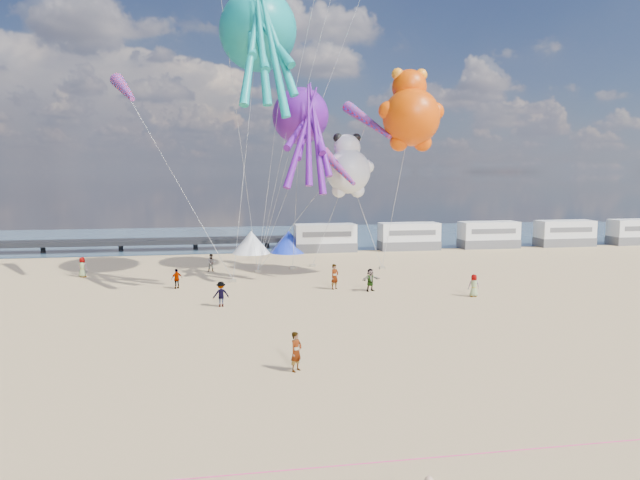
{
  "coord_description": "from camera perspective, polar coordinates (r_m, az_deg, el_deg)",
  "views": [
    {
      "loc": [
        -4.78,
        -20.55,
        8.62
      ],
      "look_at": [
        -0.29,
        6.0,
        5.4
      ],
      "focal_mm": 32.0,
      "sensor_mm": 36.0,
      "label": 1
    }
  ],
  "objects": [
    {
      "name": "tent_white",
      "position": [
        61.07,
        -6.91,
        -0.21
      ],
      "size": [
        4.0,
        4.0,
        2.4
      ],
      "primitive_type": "cone",
      "color": "white",
      "rests_on": "ground"
    },
    {
      "name": "sandbag_c",
      "position": [
        51.27,
        6.24,
        -2.78
      ],
      "size": [
        0.5,
        0.35,
        0.22
      ],
      "primitive_type": "cube",
      "color": "gray",
      "rests_on": "ground"
    },
    {
      "name": "motorhome_2",
      "position": [
        67.85,
        16.51,
        0.51
      ],
      "size": [
        6.6,
        2.5,
        3.0
      ],
      "primitive_type": "cube",
      "color": "silver",
      "rests_on": "ground"
    },
    {
      "name": "kite_octopus_teal",
      "position": [
        47.07,
        -6.25,
        20.02
      ],
      "size": [
        8.29,
        11.98,
        12.6
      ],
      "primitive_type": null,
      "rotation": [
        0.0,
        0.0,
        0.36
      ],
      "color": "teal"
    },
    {
      "name": "kite_panda",
      "position": [
        47.65,
        2.85,
        6.87
      ],
      "size": [
        5.31,
        5.12,
        6.3
      ],
      "primitive_type": null,
      "rotation": [
        0.0,
        0.0,
        -0.23
      ],
      "color": "silver"
    },
    {
      "name": "sandbag_a",
      "position": [
        45.54,
        -8.67,
        -4.03
      ],
      "size": [
        0.5,
        0.35,
        0.22
      ],
      "primitive_type": "cube",
      "color": "gray",
      "rests_on": "ground"
    },
    {
      "name": "beachgoer_0",
      "position": [
        41.06,
        15.13,
        -4.42
      ],
      "size": [
        0.61,
        0.44,
        1.57
      ],
      "primitive_type": "imported",
      "rotation": [
        0.0,
        0.0,
        3.02
      ],
      "color": "#7F6659",
      "rests_on": "ground"
    },
    {
      "name": "motorhome_3",
      "position": [
        72.52,
        23.27,
        0.63
      ],
      "size": [
        6.6,
        2.5,
        3.0
      ],
      "primitive_type": "cube",
      "color": "silver",
      "rests_on": "ground"
    },
    {
      "name": "sandbag_e",
      "position": [
        49.68,
        -6.27,
        -3.09
      ],
      "size": [
        0.5,
        0.35,
        0.22
      ],
      "primitive_type": "cube",
      "color": "gray",
      "rests_on": "ground"
    },
    {
      "name": "windsock_left",
      "position": [
        47.53,
        -18.99,
        14.1
      ],
      "size": [
        3.11,
        6.26,
        6.25
      ],
      "primitive_type": null,
      "rotation": [
        0.0,
        0.0,
        0.34
      ],
      "color": "red"
    },
    {
      "name": "kite_octopus_purple",
      "position": [
        49.46,
        -1.99,
        12.27
      ],
      "size": [
        5.36,
        10.26,
        11.23
      ],
      "primitive_type": null,
      "rotation": [
        0.0,
        0.0,
        -0.12
      ],
      "color": "#5B128C"
    },
    {
      "name": "rope_line",
      "position": [
        18.4,
        7.09,
        -21.09
      ],
      "size": [
        34.0,
        0.03,
        0.03
      ],
      "primitive_type": "cylinder",
      "rotation": [
        0.0,
        1.57,
        0.0
      ],
      "color": "#F2338C",
      "rests_on": "ground"
    },
    {
      "name": "ground",
      "position": [
        22.79,
        3.36,
        -15.41
      ],
      "size": [
        120.0,
        120.0,
        0.0
      ],
      "primitive_type": "plane",
      "color": "tan",
      "rests_on": "ground"
    },
    {
      "name": "tent_blue",
      "position": [
        61.38,
        -3.17,
        -0.14
      ],
      "size": [
        4.0,
        4.0,
        2.4
      ],
      "primitive_type": "cone",
      "color": "#1933CC",
      "rests_on": "ground"
    },
    {
      "name": "beachgoer_4",
      "position": [
        41.63,
        5.05,
        -4.0
      ],
      "size": [
        1.05,
        0.71,
        1.66
      ],
      "primitive_type": "imported",
      "rotation": [
        0.0,
        0.0,
        0.34
      ],
      "color": "#7F6659",
      "rests_on": "ground"
    },
    {
      "name": "beachgoer_3",
      "position": [
        43.71,
        -14.13,
        -3.77
      ],
      "size": [
        1.11,
        0.96,
        1.49
      ],
      "primitive_type": "imported",
      "rotation": [
        0.0,
        0.0,
        3.66
      ],
      "color": "#7F6659",
      "rests_on": "ground"
    },
    {
      "name": "kite_teddy_orange",
      "position": [
        45.62,
        9.12,
        12.02
      ],
      "size": [
        5.9,
        5.62,
        7.61
      ],
      "primitive_type": null,
      "rotation": [
        0.0,
        0.0,
        0.11
      ],
      "color": "#E24502"
    },
    {
      "name": "windsock_mid",
      "position": [
        47.32,
        4.78,
        11.77
      ],
      "size": [
        3.21,
        6.7,
        6.75
      ],
      "primitive_type": null,
      "rotation": [
        0.0,
        0.0,
        0.34
      ],
      "color": "red"
    },
    {
      "name": "sandbag_d",
      "position": [
        52.21,
        -0.74,
        -2.56
      ],
      "size": [
        0.5,
        0.35,
        0.22
      ],
      "primitive_type": "cube",
      "color": "gray",
      "rests_on": "ground"
    },
    {
      "name": "beachgoer_1",
      "position": [
        50.32,
        -10.78,
        -2.26
      ],
      "size": [
        0.79,
        0.54,
        1.56
      ],
      "primitive_type": "imported",
      "rotation": [
        0.0,
        0.0,
        0.06
      ],
      "color": "#7F6659",
      "rests_on": "ground"
    },
    {
      "name": "motorhome_0",
      "position": [
        61.91,
        0.51,
        0.21
      ],
      "size": [
        6.6,
        2.5,
        3.0
      ],
      "primitive_type": "cube",
      "color": "silver",
      "rests_on": "ground"
    },
    {
      "name": "sandbag_b",
      "position": [
        51.2,
        -2.75,
        -2.76
      ],
      "size": [
        0.5,
        0.35,
        0.22
      ],
      "primitive_type": "cube",
      "color": "gray",
      "rests_on": "ground"
    },
    {
      "name": "beachgoer_2",
      "position": [
        37.32,
        -9.88,
        -5.35
      ],
      "size": [
        0.9,
        0.77,
        1.63
      ],
      "primitive_type": "imported",
      "rotation": [
        0.0,
        0.0,
        3.34
      ],
      "color": "#7F6659",
      "rests_on": "ground"
    },
    {
      "name": "standing_person",
      "position": [
        25.2,
        -2.4,
        -11.09
      ],
      "size": [
        0.75,
        0.75,
        1.74
      ],
      "primitive_type": "imported",
      "rotation": [
        0.0,
        0.0,
        0.79
      ],
      "color": "tan",
      "rests_on": "ground"
    },
    {
      "name": "water",
      "position": [
        76.19,
        -5.93,
        0.3
      ],
      "size": [
        120.0,
        120.0,
        0.0
      ],
      "primitive_type": "plane",
      "color": "#365268",
      "rests_on": "ground"
    },
    {
      "name": "motorhome_4",
      "position": [
        78.08,
        29.14,
        0.72
      ],
      "size": [
        6.6,
        2.5,
        3.0
      ],
      "primitive_type": "cube",
      "color": "silver",
      "rests_on": "ground"
    },
    {
      "name": "windsock_right",
      "position": [
        45.61,
        1.82,
        7.31
      ],
      "size": [
        2.6,
        5.47,
        5.47
      ],
      "primitive_type": null,
      "rotation": [
        0.0,
        0.0,
        0.32
      ],
      "color": "red"
    },
    {
      "name": "beachgoer_5",
      "position": [
        42.15,
        1.48,
        -3.69
      ],
      "size": [
        1.76,
        1.4,
        1.87
      ],
      "primitive_type": "imported",
      "rotation": [
        0.0,
        0.0,
        0.57
      ],
      "color": "#7F6659",
      "rests_on": "ground"
    },
    {
      "name": "pier",
      "position": [
        69.02,
        -29.17,
        -0.39
      ],
      "size": [
        60.0,
        3.0,
        0.5
      ],
      "primitive_type": "cube",
      "color": "black",
      "rests_on": "ground"
    },
    {
      "name": "motorhome_1",
      "position": [
        64.25,
        8.88,
        0.37
      ],
      "size": [
        6.6,
        2.5,
        3.0
      ],
      "primitive_type": "cube",
      "color": "silver",
      "rests_on": "ground"
    },
    {
      "name": "beachgoer_6",
      "position": [
        50.86,
        -22.67,
        -2.52
      ],
      "size": [
        0.71,
        0.6,
        1.66
      ],
      "primitive_type": "imported",
      "rotation": [
        0.0,
        0.0,
        2.74
      ],
      "color": "#7F6659",
      "rests_on": "ground"
    }
  ]
}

